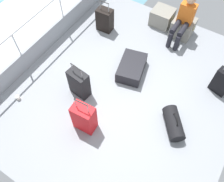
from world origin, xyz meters
The scene contains 14 objects.
ground_plane centered at (0.00, 0.00, -0.03)m, with size 4.40×5.20×0.06m, color gray.
gunwale_port centered at (-2.17, 0.00, 0.23)m, with size 0.06×5.20×0.45m, color gray.
railing_port centered at (-2.17, 0.00, 0.78)m, with size 0.04×4.20×1.02m.
sea_wake centered at (-3.60, 0.00, -0.34)m, with size 12.00×12.00×0.01m.
cargo_crate_0 centered at (-0.30, 2.19, 0.20)m, with size 0.54×0.47×0.40m.
cargo_crate_1 centered at (0.28, 2.11, 0.21)m, with size 0.52×0.50×0.41m.
passenger_seated centered at (0.28, 1.92, 0.59)m, with size 0.34×0.66×1.11m.
suitcase_0 centered at (1.58, 0.97, 0.30)m, with size 0.38×0.26×0.73m.
suitcase_1 centered at (-0.79, -0.58, 0.32)m, with size 0.43×0.28×0.84m.
suitcase_2 centered at (-1.39, 1.26, 0.29)m, with size 0.39×0.28×0.79m.
suitcase_3 centered at (-0.17, 0.44, 0.14)m, with size 0.67×0.86×0.27m.
suitcase_4 centered at (-0.26, -1.14, 0.33)m, with size 0.41×0.28×0.89m.
duffel_bag centered at (1.13, -0.29, 0.14)m, with size 0.61×0.67×0.41m.
paper_cup centered at (-1.76, -1.38, 0.05)m, with size 0.08×0.08×0.10m, color white.
Camera 1 is at (1.17, -2.49, 4.17)m, focal length 38.32 mm.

